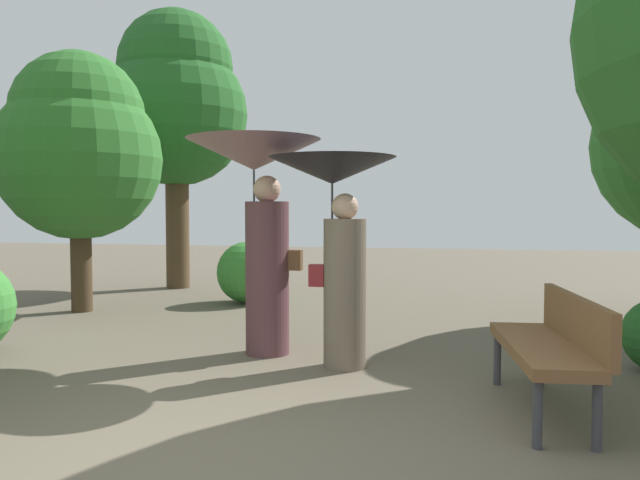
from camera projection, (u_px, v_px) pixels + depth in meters
name	position (u px, v px, depth m)	size (l,w,h in m)	color
ground_plane	(193.00, 468.00, 3.33)	(40.00, 40.00, 0.00)	brown
person_left	(259.00, 197.00, 5.95)	(1.33, 1.33, 2.13)	#563338
person_right	(337.00, 218.00, 5.43)	(1.15, 1.15, 1.90)	#6B5B4C
park_bench	(552.00, 341.00, 4.22)	(0.65, 1.54, 0.83)	#38383D
tree_near_left	(176.00, 101.00, 10.99)	(2.59, 2.59, 5.06)	#4C3823
tree_far_back	(79.00, 145.00, 8.42)	(2.27, 2.27, 3.63)	#42301E
bush_path_right	(248.00, 272.00, 9.28)	(0.95, 0.95, 0.95)	#387F33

